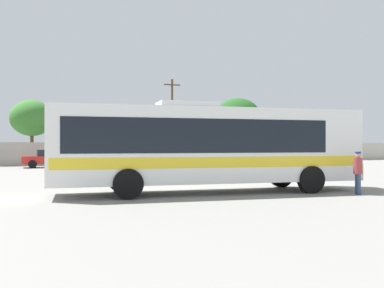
{
  "coord_description": "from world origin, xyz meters",
  "views": [
    {
      "loc": [
        -5.58,
        -15.38,
        1.84
      ],
      "look_at": [
        1.75,
        2.52,
        1.88
      ],
      "focal_mm": 40.03,
      "sensor_mm": 36.0,
      "label": 1
    }
  ],
  "objects_px": {
    "attendant_by_bus_door": "(358,170)",
    "roadside_tree_midright": "(129,125)",
    "parked_car_second_red": "(50,158)",
    "coach_bus_white_yellow": "(206,145)",
    "utility_pole_near": "(172,119)",
    "roadside_tree_midleft": "(32,118)",
    "roadside_tree_right": "(238,118)"
  },
  "relations": [
    {
      "from": "roadside_tree_midright",
      "to": "parked_car_second_red",
      "type": "bearing_deg",
      "value": -131.75
    },
    {
      "from": "coach_bus_white_yellow",
      "to": "attendant_by_bus_door",
      "type": "height_order",
      "value": "coach_bus_white_yellow"
    },
    {
      "from": "roadside_tree_midleft",
      "to": "attendant_by_bus_door",
      "type": "bearing_deg",
      "value": -71.37
    },
    {
      "from": "utility_pole_near",
      "to": "roadside_tree_right",
      "type": "xyz_separation_m",
      "value": [
        9.74,
        3.07,
        0.48
      ]
    },
    {
      "from": "parked_car_second_red",
      "to": "roadside_tree_midleft",
      "type": "bearing_deg",
      "value": 100.24
    },
    {
      "from": "utility_pole_near",
      "to": "roadside_tree_right",
      "type": "distance_m",
      "value": 10.23
    },
    {
      "from": "attendant_by_bus_door",
      "to": "roadside_tree_midright",
      "type": "height_order",
      "value": "roadside_tree_midright"
    },
    {
      "from": "utility_pole_near",
      "to": "roadside_tree_right",
      "type": "bearing_deg",
      "value": 17.49
    },
    {
      "from": "attendant_by_bus_door",
      "to": "roadside_tree_right",
      "type": "xyz_separation_m",
      "value": [
        13.67,
        34.53,
        4.24
      ]
    },
    {
      "from": "parked_car_second_red",
      "to": "roadside_tree_midright",
      "type": "bearing_deg",
      "value": 48.25
    },
    {
      "from": "roadside_tree_right",
      "to": "roadside_tree_midleft",
      "type": "bearing_deg",
      "value": -171.04
    },
    {
      "from": "utility_pole_near",
      "to": "roadside_tree_right",
      "type": "height_order",
      "value": "utility_pole_near"
    },
    {
      "from": "roadside_tree_midright",
      "to": "roadside_tree_midleft",
      "type": "bearing_deg",
      "value": -161.14
    },
    {
      "from": "parked_car_second_red",
      "to": "roadside_tree_right",
      "type": "distance_m",
      "value": 25.47
    },
    {
      "from": "roadside_tree_midleft",
      "to": "utility_pole_near",
      "type": "bearing_deg",
      "value": 2.88
    },
    {
      "from": "roadside_tree_midleft",
      "to": "coach_bus_white_yellow",
      "type": "bearing_deg",
      "value": -79.07
    },
    {
      "from": "roadside_tree_midleft",
      "to": "parked_car_second_red",
      "type": "bearing_deg",
      "value": -79.76
    },
    {
      "from": "roadside_tree_midright",
      "to": "roadside_tree_right",
      "type": "distance_m",
      "value": 13.9
    },
    {
      "from": "coach_bus_white_yellow",
      "to": "parked_car_second_red",
      "type": "height_order",
      "value": "coach_bus_white_yellow"
    },
    {
      "from": "coach_bus_white_yellow",
      "to": "roadside_tree_midright",
      "type": "bearing_deg",
      "value": 81.4
    },
    {
      "from": "parked_car_second_red",
      "to": "roadside_tree_right",
      "type": "height_order",
      "value": "roadside_tree_right"
    },
    {
      "from": "parked_car_second_red",
      "to": "roadside_tree_right",
      "type": "xyz_separation_m",
      "value": [
        22.84,
        10.38,
        4.37
      ]
    },
    {
      "from": "parked_car_second_red",
      "to": "attendant_by_bus_door",
      "type": "bearing_deg",
      "value": -69.2
    },
    {
      "from": "parked_car_second_red",
      "to": "utility_pole_near",
      "type": "distance_m",
      "value": 15.5
    },
    {
      "from": "attendant_by_bus_door",
      "to": "roadside_tree_midright",
      "type": "xyz_separation_m",
      "value": [
        -0.18,
        34.22,
        3.12
      ]
    },
    {
      "from": "coach_bus_white_yellow",
      "to": "roadside_tree_midright",
      "type": "relative_size",
      "value": 2.0
    },
    {
      "from": "utility_pole_near",
      "to": "roadside_tree_midright",
      "type": "distance_m",
      "value": 4.99
    },
    {
      "from": "coach_bus_white_yellow",
      "to": "roadside_tree_midleft",
      "type": "relative_size",
      "value": 1.99
    },
    {
      "from": "attendant_by_bus_door",
      "to": "parked_car_second_red",
      "type": "relative_size",
      "value": 0.38
    },
    {
      "from": "coach_bus_white_yellow",
      "to": "attendant_by_bus_door",
      "type": "relative_size",
      "value": 7.63
    },
    {
      "from": "coach_bus_white_yellow",
      "to": "roadside_tree_midright",
      "type": "height_order",
      "value": "roadside_tree_midright"
    },
    {
      "from": "attendant_by_bus_door",
      "to": "roadside_tree_midright",
      "type": "bearing_deg",
      "value": 90.31
    }
  ]
}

